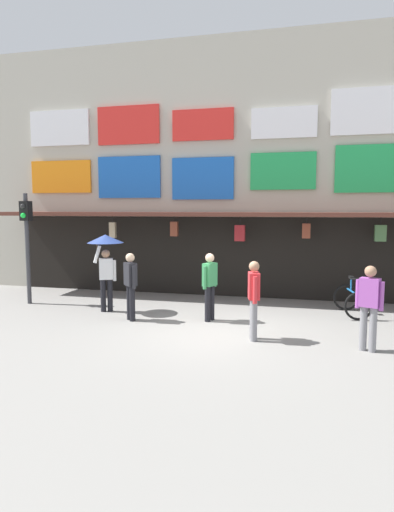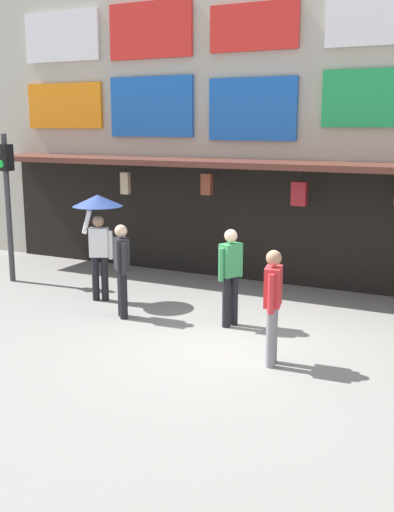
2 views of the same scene
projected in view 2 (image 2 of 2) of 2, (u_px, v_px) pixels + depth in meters
The scene contains 7 objects.
ground_plane at pixel (228, 344), 9.65m from camera, with size 80.00×80.00×0.00m, color gray.
shopfront at pixel (318, 96), 12.81m from camera, with size 18.00×2.60×8.00m.
traffic_light_near at pixel (6, 184), 13.10m from camera, with size 0.28×0.33×3.20m.
pedestrian_in_black at pixel (122, 266), 10.80m from camera, with size 0.41×0.41×1.68m.
pedestrian_with_umbrella at pixel (98, 218), 11.72m from camera, with size 0.96×0.96×2.08m.
pedestrian_in_yellow at pixel (230, 272), 10.32m from camera, with size 0.34×0.50×1.68m.
pedestrian_in_red at pixel (273, 301), 8.63m from camera, with size 0.29×0.52×1.68m.
Camera 2 is at (3.64, -8.40, 3.37)m, focal length 43.02 mm.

